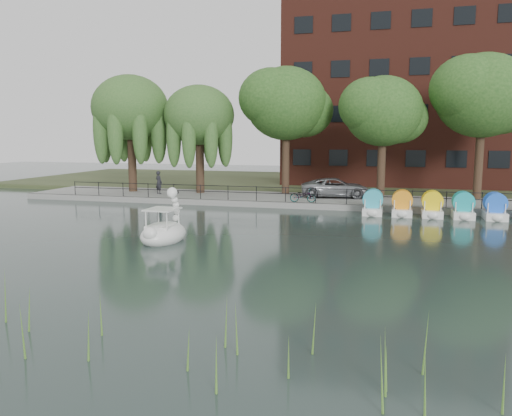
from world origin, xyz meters
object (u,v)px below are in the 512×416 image
at_px(minivan, 336,186).
at_px(bicycle, 303,195).
at_px(swan_boat, 164,230).
at_px(pedestrian, 159,181).

height_order(minivan, bicycle, minivan).
relative_size(bicycle, swan_boat, 0.59).
relative_size(minivan, swan_boat, 1.92).
xyz_separation_m(pedestrian, swan_boat, (7.08, -13.92, -0.87)).
distance_m(bicycle, swan_boat, 12.69).
height_order(bicycle, pedestrian, pedestrian).
xyz_separation_m(bicycle, swan_boat, (-4.26, -11.95, -0.38)).
bearing_deg(minivan, swan_boat, 150.08).
height_order(bicycle, swan_boat, swan_boat).
distance_m(minivan, bicycle, 3.76).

